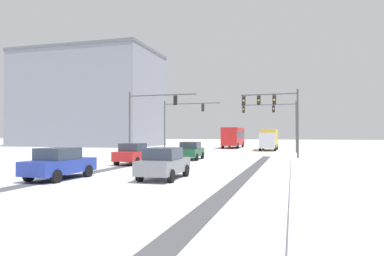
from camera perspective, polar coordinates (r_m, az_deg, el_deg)
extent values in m
cube|color=#4C4C51|center=(20.35, 8.69, -7.53)|extent=(0.80, 34.98, 0.01)
cube|color=#4C4C51|center=(23.32, -14.29, -6.67)|extent=(0.98, 34.98, 0.01)
cube|color=white|center=(18.71, 21.83, -7.87)|extent=(4.00, 34.98, 0.12)
cylinder|color=#47474C|center=(33.98, 16.73, 0.61)|extent=(0.18, 0.18, 6.50)
cylinder|color=#47474C|center=(34.37, 12.28, 5.34)|extent=(5.29, 0.38, 0.12)
cube|color=black|center=(34.26, 13.16, 4.44)|extent=(0.33, 0.26, 0.90)
sphere|color=black|center=(34.13, 13.13, 4.96)|extent=(0.20, 0.20, 0.20)
sphere|color=orange|center=(34.10, 13.14, 4.46)|extent=(0.20, 0.20, 0.20)
sphere|color=black|center=(34.07, 13.14, 3.96)|extent=(0.20, 0.20, 0.20)
cube|color=black|center=(34.43, 10.74, 4.40)|extent=(0.33, 0.26, 0.90)
sphere|color=black|center=(34.30, 10.71, 4.93)|extent=(0.20, 0.20, 0.20)
sphere|color=orange|center=(34.27, 10.71, 4.43)|extent=(0.20, 0.20, 0.20)
sphere|color=black|center=(34.24, 10.71, 3.93)|extent=(0.20, 0.20, 0.20)
cube|color=black|center=(34.66, 8.35, 4.36)|extent=(0.33, 0.26, 0.90)
sphere|color=black|center=(34.53, 8.30, 4.88)|extent=(0.20, 0.20, 0.20)
sphere|color=orange|center=(34.50, 8.31, 4.38)|extent=(0.20, 0.20, 0.20)
sphere|color=black|center=(34.47, 8.31, 3.89)|extent=(0.20, 0.20, 0.20)
cylinder|color=#47474C|center=(44.76, -4.44, 0.20)|extent=(0.18, 0.18, 6.50)
cylinder|color=#47474C|center=(43.67, -0.05, 3.97)|extent=(7.20, 0.37, 0.12)
cube|color=black|center=(43.21, 1.77, 3.29)|extent=(0.33, 0.25, 0.90)
sphere|color=black|center=(43.39, 1.83, 3.67)|extent=(0.20, 0.20, 0.20)
sphere|color=orange|center=(43.36, 1.83, 3.27)|extent=(0.20, 0.20, 0.20)
sphere|color=black|center=(43.34, 1.83, 2.88)|extent=(0.20, 0.20, 0.20)
cylinder|color=#47474C|center=(35.55, -10.05, 0.51)|extent=(0.18, 0.18, 6.50)
cylinder|color=#47474C|center=(34.35, -4.88, 5.32)|extent=(6.88, 0.20, 0.12)
cube|color=black|center=(33.82, -2.70, 4.48)|extent=(0.32, 0.24, 0.90)
sphere|color=black|center=(34.00, -2.61, 4.96)|extent=(0.20, 0.20, 0.20)
sphere|color=orange|center=(33.97, -2.61, 4.46)|extent=(0.20, 0.20, 0.20)
sphere|color=black|center=(33.94, -2.61, 3.95)|extent=(0.20, 0.20, 0.20)
cylinder|color=#47474C|center=(45.97, 16.51, 0.20)|extent=(0.18, 0.18, 6.50)
cylinder|color=#47474C|center=(46.24, 12.18, 3.71)|extent=(6.94, 0.18, 0.12)
cube|color=black|center=(46.16, 13.04, 3.04)|extent=(0.32, 0.24, 0.90)
sphere|color=black|center=(46.02, 13.03, 3.43)|extent=(0.20, 0.20, 0.20)
sphere|color=orange|center=(46.00, 13.03, 3.05)|extent=(0.20, 0.20, 0.20)
sphere|color=black|center=(45.98, 13.03, 2.68)|extent=(0.20, 0.20, 0.20)
cube|color=black|center=(46.53, 8.34, 2.99)|extent=(0.32, 0.24, 0.90)
sphere|color=black|center=(46.40, 8.31, 3.38)|extent=(0.20, 0.20, 0.20)
sphere|color=orange|center=(46.37, 8.31, 3.01)|extent=(0.20, 0.20, 0.20)
sphere|color=black|center=(46.35, 8.31, 2.64)|extent=(0.20, 0.20, 0.20)
cube|color=#194C2D|center=(32.15, -0.18, -3.94)|extent=(1.89, 4.17, 0.70)
cube|color=#2D3847|center=(31.97, -0.25, -2.79)|extent=(1.65, 1.97, 0.60)
cylinder|color=black|center=(33.59, -1.02, -4.41)|extent=(0.25, 0.65, 0.64)
cylinder|color=black|center=(33.23, 1.69, -4.45)|extent=(0.25, 0.65, 0.64)
cylinder|color=black|center=(31.14, -2.18, -4.68)|extent=(0.25, 0.65, 0.64)
cylinder|color=black|center=(30.75, 0.73, -4.73)|extent=(0.25, 0.65, 0.64)
cube|color=red|center=(27.76, -9.42, -4.40)|extent=(1.80, 4.14, 0.70)
cube|color=#2D3847|center=(27.59, -9.54, -3.06)|extent=(1.60, 1.94, 0.60)
cylinder|color=black|center=(29.27, -9.86, -4.90)|extent=(0.23, 0.64, 0.64)
cylinder|color=black|center=(28.64, -6.90, -5.00)|extent=(0.23, 0.64, 0.64)
cylinder|color=black|center=(26.98, -12.09, -5.23)|extent=(0.23, 0.64, 0.64)
cylinder|color=black|center=(26.30, -8.93, -5.35)|extent=(0.23, 0.64, 0.64)
cube|color=slate|center=(18.44, -4.52, -6.14)|extent=(1.75, 4.12, 0.70)
cube|color=#2D3847|center=(18.25, -4.68, -4.14)|extent=(1.58, 1.92, 0.60)
cylinder|color=black|center=(19.94, -5.49, -6.76)|extent=(0.23, 0.64, 0.64)
cylinder|color=black|center=(19.43, -0.99, -6.91)|extent=(0.23, 0.64, 0.64)
cylinder|color=black|center=(17.59, -8.43, -7.52)|extent=(0.23, 0.64, 0.64)
cylinder|color=black|center=(17.02, -3.40, -7.75)|extent=(0.23, 0.64, 0.64)
cube|color=#233899|center=(19.49, -20.57, -5.80)|extent=(1.86, 4.16, 0.70)
cube|color=#2D3847|center=(19.33, -20.84, -3.90)|extent=(1.63, 1.96, 0.60)
cylinder|color=black|center=(21.02, -20.13, -6.40)|extent=(0.24, 0.65, 0.64)
cylinder|color=black|center=(20.06, -16.47, -6.68)|extent=(0.24, 0.65, 0.64)
cylinder|color=black|center=(19.09, -24.89, -6.92)|extent=(0.24, 0.65, 0.64)
cylinder|color=black|center=(18.04, -21.10, -7.30)|extent=(0.24, 0.65, 0.64)
cube|color=#B21E1E|center=(60.04, 6.72, -1.36)|extent=(2.73, 11.05, 2.90)
cube|color=#283342|center=(60.04, 6.72, -1.03)|extent=(2.75, 10.17, 0.90)
cylinder|color=black|center=(56.10, 7.38, -2.87)|extent=(0.32, 0.97, 0.96)
cylinder|color=black|center=(56.45, 4.99, -2.86)|extent=(0.32, 0.97, 0.96)
cylinder|color=black|center=(63.19, 8.21, -2.66)|extent=(0.32, 0.97, 0.96)
cylinder|color=black|center=(63.50, 6.07, -2.65)|extent=(0.32, 0.97, 0.96)
cube|color=#B7BABF|center=(48.86, 12.08, -1.97)|extent=(2.12, 2.22, 2.10)
cube|color=gold|center=(52.55, 12.38, -1.63)|extent=(2.25, 5.22, 2.60)
cylinder|color=black|center=(49.26, 13.30, -3.18)|extent=(0.29, 0.84, 0.84)
cylinder|color=black|center=(49.41, 10.95, -3.18)|extent=(0.29, 0.84, 0.84)
cylinder|color=black|center=(53.94, 13.57, -2.99)|extent=(0.29, 0.84, 0.84)
cylinder|color=black|center=(54.08, 11.42, -2.99)|extent=(0.29, 0.84, 0.84)
cube|color=gray|center=(72.96, -16.22, 4.29)|extent=(26.40, 15.96, 17.98)
cube|color=slate|center=(74.38, -16.18, 11.39)|extent=(26.70, 16.26, 0.50)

